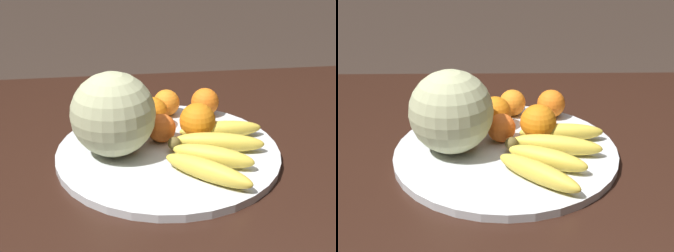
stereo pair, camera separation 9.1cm
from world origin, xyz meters
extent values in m
cube|color=black|center=(0.00, 0.00, 0.72)|extent=(1.44, 1.03, 0.04)
cylinder|color=silver|center=(0.07, -0.01, 0.75)|extent=(0.44, 0.44, 0.02)
torus|color=navy|center=(0.07, -0.01, 0.75)|extent=(0.44, 0.44, 0.01)
sphere|color=#B2B789|center=(0.18, -0.01, 0.84)|extent=(0.16, 0.16, 0.16)
sphere|color=brown|center=(0.06, 0.00, 0.78)|extent=(0.03, 0.03, 0.03)
ellipsoid|color=gold|center=(0.02, 0.11, 0.78)|extent=(0.16, 0.14, 0.04)
ellipsoid|color=gold|center=(0.00, 0.06, 0.78)|extent=(0.16, 0.11, 0.04)
ellipsoid|color=gold|center=(-0.02, 0.01, 0.78)|extent=(0.18, 0.08, 0.04)
ellipsoid|color=gold|center=(-0.04, -0.05, 0.78)|extent=(0.17, 0.04, 0.04)
sphere|color=orange|center=(0.10, -0.11, 0.79)|extent=(0.07, 0.07, 0.07)
sphere|color=orange|center=(0.06, -0.18, 0.79)|extent=(0.06, 0.06, 0.06)
sphere|color=orange|center=(0.01, -0.06, 0.80)|extent=(0.08, 0.08, 0.08)
sphere|color=orange|center=(0.08, -0.05, 0.79)|extent=(0.06, 0.06, 0.06)
sphere|color=orange|center=(0.15, -0.17, 0.79)|extent=(0.07, 0.07, 0.07)
sphere|color=orange|center=(-0.03, -0.17, 0.79)|extent=(0.06, 0.06, 0.06)
camera|label=1|loc=(0.18, 0.80, 1.20)|focal=50.00mm
camera|label=2|loc=(0.09, 0.81, 1.20)|focal=50.00mm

